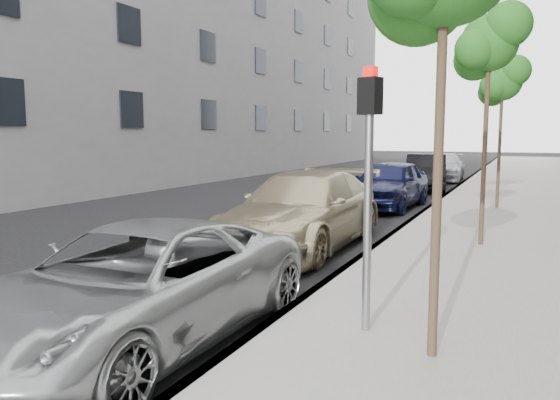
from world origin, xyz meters
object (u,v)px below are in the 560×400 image
Objects in this scene: tree_far at (504,82)px; sedan_rear at (443,167)px; suv at (303,210)px; signal_pole at (369,168)px; tree_mid at (491,43)px; minivan at (138,285)px; sedan_black at (426,172)px; sedan_blue at (388,184)px.

sedan_rear is at bearing 105.77° from tree_far.
signal_pole is at bearing -59.83° from suv.
tree_far is (0.00, 6.50, -0.21)m from tree_mid.
tree_mid reaches higher than minivan.
tree_mid is at bearing 66.44° from minivan.
sedan_black is at bearing 118.09° from tree_far.
sedan_black is (-3.33, 6.23, -3.32)m from tree_far.
sedan_rear is at bearing 92.49° from sedan_blue.
tree_far is 12.74m from signal_pole.
tree_mid is 1.02× the size of sedan_black.
suv is at bearing 94.16° from minivan.
signal_pole is 0.54× the size of suv.
suv is (-2.76, 4.81, -1.25)m from signal_pole.
signal_pole is 0.61× the size of minivan.
tree_far is 0.94× the size of minivan.
signal_pole reaches higher than sedan_black.
tree_mid is 8.73m from minivan.
suv is at bearing -99.88° from sedan_black.
tree_mid is 18.93m from sedan_rear.
minivan is 1.05× the size of sedan_black.
signal_pole is (-0.88, -12.54, -2.04)m from tree_far.
sedan_rear is (0.31, 19.51, -0.09)m from suv.
tree_mid is 5.20m from suv.
sedan_blue is at bearing 88.71° from suv.
tree_far is at bearing 105.33° from signal_pole.
minivan is (-3.33, -13.71, -3.42)m from tree_far.
tree_mid is at bearing -82.66° from sedan_rear.
sedan_black is at bearing 104.64° from tree_mid.
minivan is at bearing -86.57° from sedan_blue.
tree_far is 12.70m from sedan_rear.
minivan is 0.89× the size of suv.
suv is 7.20m from sedan_blue.
suv is at bearing -93.88° from sedan_rear.
signal_pole is (-0.88, -6.04, -2.25)m from tree_mid.
sedan_rear is at bearing 89.43° from suv.
sedan_black is (0.10, 6.76, -0.02)m from sedan_blue.
minivan is at bearing -92.97° from sedan_rear.
sedan_blue reaches higher than minivan.
sedan_blue reaches higher than sedan_rear.
signal_pole is 0.64× the size of sedan_blue.
suv is 13.96m from sedan_black.
tree_mid is 6.51m from signal_pole.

